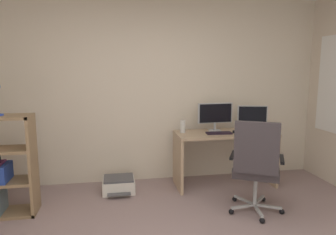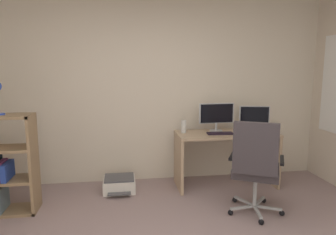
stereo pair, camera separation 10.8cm
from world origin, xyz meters
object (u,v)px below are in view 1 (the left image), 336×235
Objects in this scene: desk at (225,147)px; monitor_secondary at (252,116)px; office_chair at (256,164)px; printer at (119,185)px; keyboard at (219,133)px; monitor_main at (215,114)px; desktop_speaker at (183,127)px; computer_mouse at (236,132)px.

monitor_secondary reaches higher than desk.
printer is (-1.48, 0.93, -0.50)m from office_chair.
monitor_secondary is 0.94× the size of printer.
keyboard is at bearing -3.62° from printer.
desk is at bearing -47.54° from monitor_main.
keyboard is at bearing -18.39° from desktop_speaker.
keyboard is 0.31× the size of office_chair.
computer_mouse reaches higher than desk.
desk is 2.71× the size of monitor_main.
monitor_secondary is at bearing 0.01° from monitor_main.
monitor_secondary is at bearing 67.58° from office_chair.
keyboard is at bearing -92.14° from monitor_main.
desk is 0.92m from office_chair.
keyboard is 1.51m from printer.
keyboard is 2.00× the size of desktop_speaker.
desktop_speaker is (-0.58, 0.07, 0.29)m from desk.
printer is (-1.59, 0.10, -0.68)m from computer_mouse.
office_chair reaches higher than keyboard.
desktop_speaker is 1.16m from printer.
desktop_speaker reaches higher than desk.
desk is 0.62m from monitor_secondary.
computer_mouse is 0.73m from desktop_speaker.
office_chair reaches higher than printer.
monitor_main is 2.96× the size of desktop_speaker.
computer_mouse is at bearing -38.70° from desk.
monitor_main reaches higher than office_chair.
monitor_main is 0.30m from keyboard.
computer_mouse is at bearing 82.77° from office_chair.
monitor_secondary is at bearing 3.50° from printer.
monitor_secondary is 1.19m from office_chair.
monitor_secondary is at bearing 15.13° from desk.
monitor_main reaches higher than keyboard.
monitor_main is 0.39m from computer_mouse.
monitor_main is 0.56m from monitor_secondary.
office_chair is 2.44× the size of printer.
keyboard reaches higher than desk.
computer_mouse is 1.73m from printer.
desk is 0.66m from desktop_speaker.
computer_mouse is at bearing -3.64° from printer.
monitor_main is at bearing 132.46° from desk.
printer is (-1.36, -0.12, -0.89)m from monitor_main.
desk is 13.66× the size of computer_mouse.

